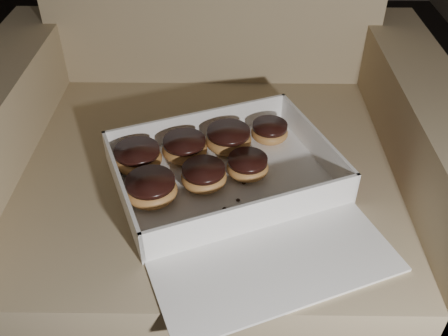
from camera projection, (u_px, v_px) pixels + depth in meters
armchair at (211, 185)px, 1.07m from camera, size 0.92×0.77×0.96m
bakery_box at (234, 188)px, 0.85m from camera, size 0.50×0.53×0.06m
donut_a at (270, 131)px, 0.96m from camera, size 0.07×0.07×0.04m
donut_b at (204, 176)px, 0.85m from camera, size 0.08×0.08×0.04m
donut_c at (248, 166)px, 0.88m from camera, size 0.07×0.07×0.04m
donut_d at (151, 189)px, 0.82m from camera, size 0.09×0.09×0.04m
donut_e at (185, 148)px, 0.91m from camera, size 0.08×0.08×0.04m
donut_f at (138, 158)px, 0.89m from camera, size 0.09×0.09×0.04m
donut_g at (228, 139)px, 0.93m from camera, size 0.09×0.09×0.04m
crumb_a at (224, 209)px, 0.82m from camera, size 0.01×0.01×0.00m
crumb_b at (261, 218)px, 0.80m from camera, size 0.01×0.01×0.00m
crumb_c at (238, 200)px, 0.83m from camera, size 0.01×0.01×0.00m
crumb_d at (191, 188)px, 0.86m from camera, size 0.01×0.01×0.00m
crumb_e at (244, 183)px, 0.87m from camera, size 0.01×0.01×0.00m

